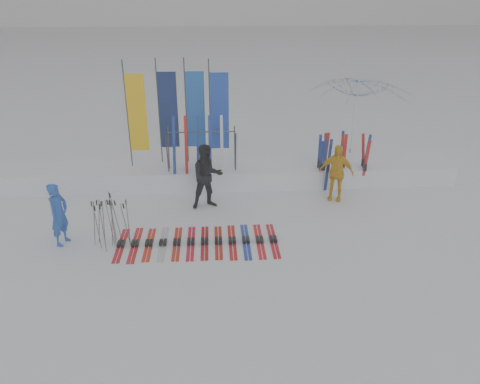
{
  "coord_description": "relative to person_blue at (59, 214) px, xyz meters",
  "views": [
    {
      "loc": [
        -0.45,
        -9.02,
        5.82
      ],
      "look_at": [
        0.2,
        1.6,
        1.0
      ],
      "focal_mm": 35.0,
      "sensor_mm": 36.0,
      "label": 1
    }
  ],
  "objects": [
    {
      "name": "person_yellow",
      "position": [
        7.16,
        2.08,
        0.05
      ],
      "size": [
        1.06,
        0.71,
        1.67
      ],
      "primitive_type": "imported",
      "rotation": [
        0.0,
        0.0,
        -0.34
      ],
      "color": "#EAAA0F",
      "rests_on": "ground"
    },
    {
      "name": "ground",
      "position": [
        4.12,
        -1.06,
        -0.78
      ],
      "size": [
        120.0,
        120.0,
        0.0
      ],
      "primitive_type": "plane",
      "color": "white",
      "rests_on": "ground"
    },
    {
      "name": "ski_rack",
      "position": [
        3.34,
        3.14,
        0.6
      ],
      "size": [
        2.04,
        0.8,
        1.23
      ],
      "color": "#383A3F",
      "rests_on": "ground"
    },
    {
      "name": "tent_canopy",
      "position": [
        8.49,
        4.99,
        0.73
      ],
      "size": [
        3.96,
        4.01,
        3.02
      ],
      "primitive_type": "imported",
      "rotation": [
        0.0,
        0.0,
        0.23
      ],
      "color": "white",
      "rests_on": "ground"
    },
    {
      "name": "person_blue",
      "position": [
        0.0,
        0.0,
        0.0
      ],
      "size": [
        0.54,
        0.66,
        1.56
      ],
      "primitive_type": "imported",
      "rotation": [
        0.0,
        0.0,
        1.25
      ],
      "color": "#1E4CB4",
      "rests_on": "ground"
    },
    {
      "name": "snow_bank",
      "position": [
        4.12,
        3.54,
        -0.48
      ],
      "size": [
        14.0,
        1.6,
        0.6
      ],
      "primitive_type": "cube",
      "color": "white",
      "rests_on": "ground"
    },
    {
      "name": "upright_skis",
      "position": [
        7.5,
        3.08,
        0.03
      ],
      "size": [
        1.48,
        1.09,
        1.69
      ],
      "color": "navy",
      "rests_on": "ground"
    },
    {
      "name": "person_black",
      "position": [
        3.5,
        1.8,
        0.13
      ],
      "size": [
        1.03,
        0.89,
        1.82
      ],
      "primitive_type": "imported",
      "rotation": [
        0.0,
        0.0,
        0.25
      ],
      "color": "black",
      "rests_on": "ground"
    },
    {
      "name": "pole_cluster",
      "position": [
        1.19,
        -0.15,
        -0.18
      ],
      "size": [
        0.88,
        0.69,
        1.26
      ],
      "color": "#595B60",
      "rests_on": "ground"
    },
    {
      "name": "ski_row",
      "position": [
        3.27,
        -0.21,
        -0.75
      ],
      "size": [
        3.85,
        1.7,
        0.07
      ],
      "color": "red",
      "rests_on": "ground"
    },
    {
      "name": "feather_flags",
      "position": [
        2.7,
        3.74,
        1.46
      ],
      "size": [
        3.02,
        0.31,
        3.2
      ],
      "color": "#383A3F",
      "rests_on": "ground"
    }
  ]
}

